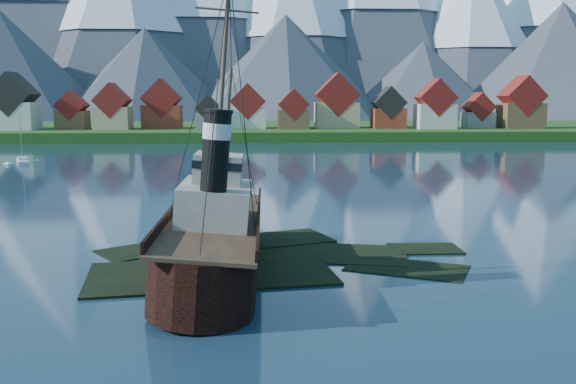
{
  "coord_description": "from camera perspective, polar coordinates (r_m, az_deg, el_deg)",
  "views": [
    {
      "loc": [
        0.42,
        -48.57,
        13.26
      ],
      "look_at": [
        3.15,
        6.0,
        5.0
      ],
      "focal_mm": 40.0,
      "sensor_mm": 36.0,
      "label": 1
    }
  ],
  "objects": [
    {
      "name": "ground",
      "position": [
        50.35,
        -3.26,
        -6.69
      ],
      "size": [
        1400.0,
        1400.0,
        0.0
      ],
      "primitive_type": "plane",
      "color": "#183043",
      "rests_on": "ground"
    },
    {
      "name": "shoal",
      "position": [
        52.53,
        -1.29,
        -6.42
      ],
      "size": [
        31.71,
        21.24,
        1.14
      ],
      "color": "black",
      "rests_on": "ground"
    },
    {
      "name": "shore_bank",
      "position": [
        218.97,
        -2.98,
        5.11
      ],
      "size": [
        600.0,
        80.0,
        3.2
      ],
      "primitive_type": "cube",
      "color": "#224012",
      "rests_on": "ground"
    },
    {
      "name": "seawall",
      "position": [
        181.06,
        -3.0,
        4.38
      ],
      "size": [
        600.0,
        2.5,
        2.0
      ],
      "primitive_type": "cube",
      "color": "#3F3D38",
      "rests_on": "ground"
    },
    {
      "name": "town",
      "position": [
        203.58,
        -12.45,
        7.19
      ],
      "size": [
        250.96,
        16.69,
        17.3
      ],
      "color": "maroon",
      "rests_on": "ground"
    },
    {
      "name": "tugboat_wreck",
      "position": [
        49.38,
        -6.71,
        -3.65
      ],
      "size": [
        6.58,
        28.36,
        22.47
      ],
      "rotation": [
        0.0,
        0.08,
        -0.01
      ],
      "color": "black",
      "rests_on": "ground"
    },
    {
      "name": "sailboat_c",
      "position": [
        137.33,
        -22.53,
        2.49
      ],
      "size": [
        4.77,
        7.93,
        10.02
      ],
      "rotation": [
        0.0,
        0.0,
        0.39
      ],
      "color": "silver",
      "rests_on": "ground"
    }
  ]
}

